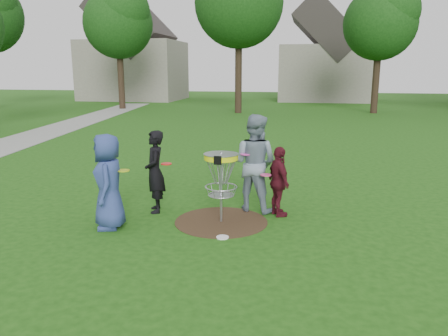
% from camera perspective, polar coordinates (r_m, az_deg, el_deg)
% --- Properties ---
extents(ground, '(100.00, 100.00, 0.00)m').
position_cam_1_polar(ground, '(8.51, -0.38, -7.02)').
color(ground, '#19470F').
rests_on(ground, ground).
extents(dirt_patch, '(1.80, 1.80, 0.01)m').
position_cam_1_polar(dirt_patch, '(8.51, -0.38, -6.99)').
color(dirt_patch, '#47331E').
rests_on(dirt_patch, ground).
extents(concrete_path, '(7.75, 39.92, 0.02)m').
position_cam_1_polar(concrete_path, '(19.82, -25.14, 3.22)').
color(concrete_path, '#9E9E99').
rests_on(concrete_path, ground).
extents(player_blue, '(0.82, 1.00, 1.76)m').
position_cam_1_polar(player_blue, '(8.24, -14.86, -1.73)').
color(player_blue, navy).
rests_on(player_blue, ground).
extents(player_black, '(0.60, 0.72, 1.69)m').
position_cam_1_polar(player_black, '(9.00, -9.01, -0.48)').
color(player_black, black).
rests_on(player_black, ground).
extents(player_grey, '(1.17, 1.03, 2.01)m').
position_cam_1_polar(player_grey, '(8.98, 3.99, 0.66)').
color(player_grey, gray).
rests_on(player_grey, ground).
extents(player_maroon, '(0.69, 0.89, 1.41)m').
position_cam_1_polar(player_maroon, '(8.72, 7.16, -1.78)').
color(player_maroon, '#4E111D').
rests_on(player_maroon, ground).
extents(disc_on_grass, '(0.22, 0.22, 0.02)m').
position_cam_1_polar(disc_on_grass, '(7.73, -0.19, -9.04)').
color(disc_on_grass, white).
rests_on(disc_on_grass, ground).
extents(disc_golf_basket, '(0.66, 0.67, 1.38)m').
position_cam_1_polar(disc_golf_basket, '(8.23, -0.39, -0.32)').
color(disc_golf_basket, '#9EA0A5').
rests_on(disc_golf_basket, ground).
extents(held_discs, '(2.73, 1.43, 0.38)m').
position_cam_1_polar(held_discs, '(8.49, -2.93, 0.31)').
color(held_discs, '#C0CA16').
rests_on(held_discs, ground).
extents(tree_row, '(51.20, 17.42, 9.90)m').
position_cam_1_polar(tree_row, '(28.75, 8.89, 19.26)').
color(tree_row, '#38281C').
rests_on(tree_row, ground).
extents(house_row, '(44.50, 10.65, 11.62)m').
position_cam_1_polar(house_row, '(41.08, 15.64, 14.07)').
color(house_row, gray).
rests_on(house_row, ground).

